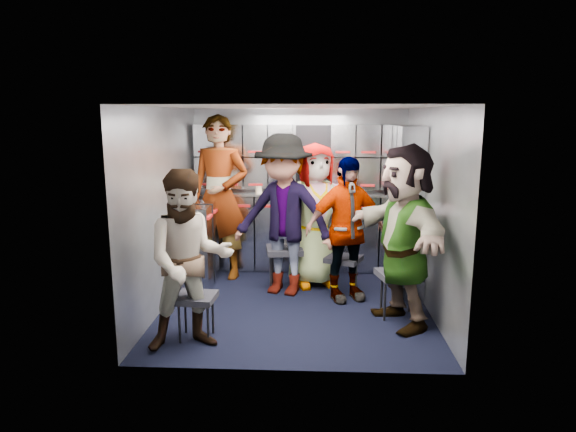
{
  "coord_description": "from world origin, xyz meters",
  "views": [
    {
      "loc": [
        0.18,
        -5.3,
        2.03
      ],
      "look_at": [
        -0.1,
        0.35,
        0.9
      ],
      "focal_mm": 32.0,
      "sensor_mm": 36.0,
      "label": 1
    }
  ],
  "objects_px": {
    "jump_seat_center": "(315,246)",
    "attendant_arc_b": "(283,215)",
    "attendant_arc_a": "(189,261)",
    "attendant_arc_d": "(345,229)",
    "attendant_arc_c": "(315,215)",
    "attendant_arc_e": "(404,236)",
    "jump_seat_near_left": "(196,300)",
    "attendant_standing": "(220,197)",
    "jump_seat_near_right": "(399,277)",
    "jump_seat_mid_right": "(344,261)",
    "jump_seat_mid_left": "(284,252)"
  },
  "relations": [
    {
      "from": "jump_seat_near_left",
      "to": "attendant_standing",
      "type": "height_order",
      "value": "attendant_standing"
    },
    {
      "from": "jump_seat_center",
      "to": "attendant_arc_b",
      "type": "relative_size",
      "value": 0.27
    },
    {
      "from": "jump_seat_center",
      "to": "attendant_arc_b",
      "type": "bearing_deg",
      "value": -125.5
    },
    {
      "from": "jump_seat_near_left",
      "to": "attendant_arc_e",
      "type": "bearing_deg",
      "value": 12.93
    },
    {
      "from": "attendant_arc_a",
      "to": "attendant_arc_c",
      "type": "distance_m",
      "value": 2.08
    },
    {
      "from": "jump_seat_mid_right",
      "to": "attendant_standing",
      "type": "height_order",
      "value": "attendant_standing"
    },
    {
      "from": "attendant_standing",
      "to": "jump_seat_mid_right",
      "type": "bearing_deg",
      "value": -9.4
    },
    {
      "from": "attendant_standing",
      "to": "attendant_arc_d",
      "type": "bearing_deg",
      "value": -15.13
    },
    {
      "from": "attendant_arc_b",
      "to": "attendant_arc_d",
      "type": "xyz_separation_m",
      "value": [
        0.69,
        -0.17,
        -0.12
      ]
    },
    {
      "from": "attendant_standing",
      "to": "attendant_arc_c",
      "type": "height_order",
      "value": "attendant_standing"
    },
    {
      "from": "jump_seat_center",
      "to": "jump_seat_near_left",
      "type": "bearing_deg",
      "value": -121.46
    },
    {
      "from": "jump_seat_center",
      "to": "attendant_arc_c",
      "type": "distance_m",
      "value": 0.45
    },
    {
      "from": "jump_seat_near_left",
      "to": "attendant_arc_d",
      "type": "xyz_separation_m",
      "value": [
        1.41,
        1.1,
        0.43
      ]
    },
    {
      "from": "jump_seat_mid_left",
      "to": "jump_seat_mid_right",
      "type": "xyz_separation_m",
      "value": [
        0.69,
        -0.17,
        -0.05
      ]
    },
    {
      "from": "attendant_arc_d",
      "to": "attendant_arc_e",
      "type": "height_order",
      "value": "attendant_arc_e"
    },
    {
      "from": "attendant_standing",
      "to": "attendant_arc_a",
      "type": "bearing_deg",
      "value": -76.05
    },
    {
      "from": "attendant_arc_c",
      "to": "attendant_arc_b",
      "type": "bearing_deg",
      "value": -155.31
    },
    {
      "from": "jump_seat_near_right",
      "to": "attendant_arc_e",
      "type": "relative_size",
      "value": 0.27
    },
    {
      "from": "attendant_arc_b",
      "to": "attendant_arc_d",
      "type": "height_order",
      "value": "attendant_arc_b"
    },
    {
      "from": "jump_seat_center",
      "to": "attendant_arc_e",
      "type": "bearing_deg",
      "value": -57.66
    },
    {
      "from": "attendant_arc_b",
      "to": "attendant_arc_c",
      "type": "relative_size",
      "value": 1.07
    },
    {
      "from": "jump_seat_near_right",
      "to": "attendant_arc_a",
      "type": "distance_m",
      "value": 2.12
    },
    {
      "from": "jump_seat_center",
      "to": "attendant_arc_d",
      "type": "height_order",
      "value": "attendant_arc_d"
    },
    {
      "from": "attendant_arc_a",
      "to": "attendant_arc_d",
      "type": "height_order",
      "value": "attendant_arc_d"
    },
    {
      "from": "attendant_arc_d",
      "to": "attendant_arc_c",
      "type": "bearing_deg",
      "value": 101.69
    },
    {
      "from": "jump_seat_near_left",
      "to": "attendant_arc_a",
      "type": "height_order",
      "value": "attendant_arc_a"
    },
    {
      "from": "jump_seat_mid_left",
      "to": "attendant_arc_c",
      "type": "relative_size",
      "value": 0.29
    },
    {
      "from": "jump_seat_near_left",
      "to": "jump_seat_center",
      "type": "relative_size",
      "value": 0.85
    },
    {
      "from": "attendant_arc_c",
      "to": "jump_seat_mid_right",
      "type": "bearing_deg",
      "value": -60.62
    },
    {
      "from": "attendant_standing",
      "to": "attendant_arc_b",
      "type": "height_order",
      "value": "attendant_standing"
    },
    {
      "from": "attendant_arc_a",
      "to": "jump_seat_near_left",
      "type": "bearing_deg",
      "value": 71.35
    },
    {
      "from": "jump_seat_mid_right",
      "to": "attendant_arc_d",
      "type": "relative_size",
      "value": 0.3
    },
    {
      "from": "attendant_arc_e",
      "to": "attendant_arc_c",
      "type": "bearing_deg",
      "value": -163.79
    },
    {
      "from": "jump_seat_mid_right",
      "to": "attendant_arc_c",
      "type": "relative_size",
      "value": 0.28
    },
    {
      "from": "jump_seat_center",
      "to": "jump_seat_near_right",
      "type": "height_order",
      "value": "jump_seat_center"
    },
    {
      "from": "jump_seat_near_left",
      "to": "attendant_arc_e",
      "type": "relative_size",
      "value": 0.24
    },
    {
      "from": "jump_seat_near_right",
      "to": "jump_seat_center",
      "type": "bearing_deg",
      "value": 126.21
    },
    {
      "from": "jump_seat_mid_left",
      "to": "attendant_arc_a",
      "type": "bearing_deg",
      "value": -114.02
    },
    {
      "from": "jump_seat_near_right",
      "to": "attendant_arc_d",
      "type": "bearing_deg",
      "value": 136.95
    },
    {
      "from": "jump_seat_center",
      "to": "attendant_arc_b",
      "type": "xyz_separation_m",
      "value": [
        -0.36,
        -0.5,
        0.48
      ]
    },
    {
      "from": "attendant_arc_a",
      "to": "attendant_arc_b",
      "type": "xyz_separation_m",
      "value": [
        0.73,
        1.45,
        0.12
      ]
    },
    {
      "from": "attendant_arc_b",
      "to": "attendant_standing",
      "type": "bearing_deg",
      "value": 163.71
    },
    {
      "from": "jump_seat_center",
      "to": "jump_seat_near_right",
      "type": "bearing_deg",
      "value": -53.79
    },
    {
      "from": "jump_seat_mid_right",
      "to": "attendant_arc_e",
      "type": "relative_size",
      "value": 0.27
    },
    {
      "from": "attendant_arc_c",
      "to": "attendant_arc_e",
      "type": "xyz_separation_m",
      "value": [
        0.84,
        -1.15,
        0.03
      ]
    },
    {
      "from": "attendant_arc_b",
      "to": "attendant_arc_e",
      "type": "xyz_separation_m",
      "value": [
        1.2,
        -0.83,
        -0.03
      ]
    },
    {
      "from": "jump_seat_mid_left",
      "to": "attendant_arc_e",
      "type": "bearing_deg",
      "value": -40.05
    },
    {
      "from": "jump_seat_near_right",
      "to": "attendant_arc_d",
      "type": "xyz_separation_m",
      "value": [
        -0.51,
        0.48,
        0.38
      ]
    },
    {
      "from": "attendant_arc_e",
      "to": "jump_seat_near_left",
      "type": "bearing_deg",
      "value": -97.08
    },
    {
      "from": "attendant_arc_c",
      "to": "attendant_arc_d",
      "type": "xyz_separation_m",
      "value": [
        0.33,
        -0.49,
        -0.06
      ]
    }
  ]
}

